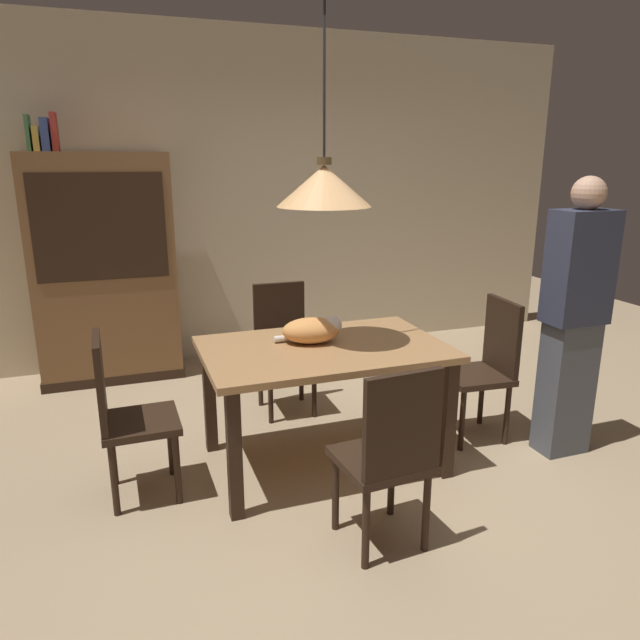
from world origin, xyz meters
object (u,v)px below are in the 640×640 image
chair_left_side (124,411)px  chair_right_side (486,363)px  pendant_lamp (324,185)px  cat_sleeping (313,330)px  book_green_slim (29,133)px  chair_near_front (390,452)px  hutch_bookcase (105,274)px  dining_table (324,362)px  book_yellow_short (37,139)px  book_blue_wide (46,135)px  book_red_tall (55,132)px  chair_far_back (283,342)px  person_standing (574,320)px

chair_left_side → chair_right_side: bearing=-0.1°
pendant_lamp → chair_right_side: bearing=-0.3°
chair_right_side → cat_sleeping: (-1.17, 0.09, 0.32)m
chair_right_side → book_green_slim: book_green_slim is taller
chair_near_front → hutch_bookcase: size_ratio=0.50×
book_green_slim → dining_table: bearing=-50.3°
dining_table → book_yellow_short: 2.82m
chair_near_front → book_yellow_short: bearing=119.1°
cat_sleeping → book_yellow_short: (-1.53, 1.87, 1.11)m
book_blue_wide → book_red_tall: (0.06, 0.00, 0.02)m
chair_right_side → book_blue_wide: bearing=143.3°
chair_right_side → chair_near_front: (-1.12, -0.87, 0.00)m
chair_far_back → person_standing: bearing=-39.8°
dining_table → person_standing: bearing=-13.4°
book_yellow_short → chair_near_front: bearing=-60.9°
hutch_bookcase → book_yellow_short: size_ratio=9.25×
pendant_lamp → book_blue_wide: bearing=127.6°
book_yellow_short → person_standing: size_ratio=0.12×
chair_left_side → hutch_bookcase: (-0.06, 1.96, 0.38)m
person_standing → book_green_slim: bearing=143.3°
chair_near_front → person_standing: (1.47, 0.53, 0.35)m
chair_right_side → chair_near_front: same height
cat_sleeping → hutch_bookcase: 2.20m
chair_left_side → book_blue_wide: bearing=100.9°
dining_table → chair_near_front: (0.01, -0.88, -0.14)m
chair_far_back → book_blue_wide: (-1.51, 1.08, 1.46)m
person_standing → chair_left_side: bearing=172.4°
chair_right_side → chair_left_side: bearing=179.9°
dining_table → chair_far_back: size_ratio=1.51×
chair_left_side → chair_far_back: bearing=37.9°
chair_near_front → chair_far_back: 1.76m
dining_table → book_blue_wide: book_blue_wide is taller
chair_left_side → chair_far_back: size_ratio=1.00×
hutch_bookcase → book_green_slim: (-0.44, 0.00, 1.09)m
chair_left_side → book_blue_wide: size_ratio=3.88×
book_green_slim → book_red_tall: (0.18, 0.00, 0.01)m
cat_sleeping → person_standing: (1.52, -0.43, 0.04)m
chair_right_side → pendant_lamp: pendant_lamp is taller
chair_right_side → book_yellow_short: bearing=144.0°
chair_right_side → book_blue_wide: (-2.64, 1.96, 1.46)m
cat_sleeping → pendant_lamp: (0.04, -0.08, 0.84)m
pendant_lamp → person_standing: (1.48, -0.35, -0.80)m
chair_near_front → book_red_tall: bearing=117.1°
chair_near_front → book_green_slim: size_ratio=3.58×
chair_near_front → cat_sleeping: chair_near_front is taller
chair_left_side → book_red_tall: book_red_tall is taller
hutch_bookcase → book_green_slim: bearing=179.8°
pendant_lamp → book_yellow_short: 2.53m
chair_far_back → pendant_lamp: size_ratio=0.72×
person_standing → chair_far_back: bearing=140.2°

